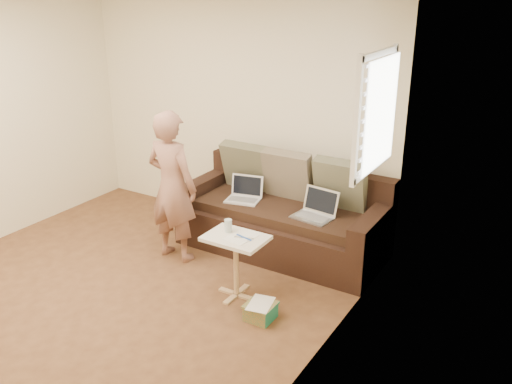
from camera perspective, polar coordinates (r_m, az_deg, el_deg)
floor at (r=5.33m, az=-15.63°, el=-10.93°), size 4.50×4.50×0.00m
ceiling at (r=4.56m, az=-18.97°, el=18.07°), size 4.50×4.50×0.00m
wall_back at (r=6.43m, az=-2.20°, el=8.02°), size 4.00×0.00×4.00m
wall_right at (r=3.62m, az=4.79°, el=-2.72°), size 0.00×4.50×4.50m
window_blinds at (r=4.84m, az=12.48°, el=8.00°), size 0.12×0.88×1.08m
sofa at (r=5.88m, az=2.73°, el=-2.28°), size 2.20×0.95×0.85m
pillow_left at (r=6.22m, az=-1.04°, el=2.68°), size 0.55×0.29×0.57m
pillow_mid at (r=5.94m, az=3.35°, el=1.75°), size 0.55×0.27×0.57m
pillow_right at (r=5.73m, az=8.78°, el=0.78°), size 0.55×0.28×0.57m
laptop_silver at (r=5.56m, az=5.85°, el=-2.74°), size 0.42×0.33×0.26m
laptop_white at (r=5.96m, az=-1.40°, el=-0.95°), size 0.41×0.33×0.26m
person at (r=5.65m, az=-8.71°, el=0.57°), size 0.59×0.40×1.60m
side_table at (r=5.08m, az=-2.09°, el=-7.76°), size 0.56×0.39×0.61m
drinking_glass at (r=5.01m, az=-2.91°, el=-3.52°), size 0.07×0.07×0.12m
scissors at (r=4.90m, az=-1.27°, el=-4.76°), size 0.19×0.12×0.02m
paper_on_table at (r=4.93m, az=-1.47°, el=-4.66°), size 0.25×0.33×0.00m
striped_box at (r=4.87m, az=0.47°, el=-12.29°), size 0.25×0.25×0.16m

